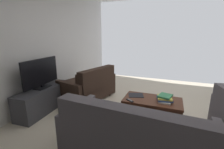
{
  "coord_description": "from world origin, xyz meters",
  "views": [
    {
      "loc": [
        -0.18,
        2.74,
        1.55
      ],
      "look_at": [
        0.74,
        0.39,
        0.92
      ],
      "focal_mm": 25.02,
      "sensor_mm": 36.0,
      "label": 1
    }
  ],
  "objects_px": {
    "coffee_table": "(152,103)",
    "tv_stand": "(44,99)",
    "book_stack": "(165,98)",
    "flat_tv": "(41,73)",
    "loose_magazine": "(136,95)",
    "loveseat_near": "(90,86)",
    "sofa_main": "(135,137)",
    "tv_remote": "(130,100)"
  },
  "relations": [
    {
      "from": "coffee_table",
      "to": "tv_stand",
      "type": "bearing_deg",
      "value": 11.01
    },
    {
      "from": "coffee_table",
      "to": "book_stack",
      "type": "height_order",
      "value": "book_stack"
    },
    {
      "from": "tv_remote",
      "to": "loose_magazine",
      "type": "xyz_separation_m",
      "value": [
        -0.04,
        -0.3,
        -0.01
      ]
    },
    {
      "from": "loveseat_near",
      "to": "book_stack",
      "type": "height_order",
      "value": "loveseat_near"
    },
    {
      "from": "tv_remote",
      "to": "book_stack",
      "type": "bearing_deg",
      "value": -159.39
    },
    {
      "from": "loveseat_near",
      "to": "loose_magazine",
      "type": "distance_m",
      "value": 1.29
    },
    {
      "from": "tv_stand",
      "to": "book_stack",
      "type": "distance_m",
      "value": 2.42
    },
    {
      "from": "tv_stand",
      "to": "loveseat_near",
      "type": "bearing_deg",
      "value": -124.98
    },
    {
      "from": "tv_stand",
      "to": "book_stack",
      "type": "relative_size",
      "value": 4.13
    },
    {
      "from": "sofa_main",
      "to": "tv_stand",
      "type": "bearing_deg",
      "value": -18.48
    },
    {
      "from": "sofa_main",
      "to": "book_stack",
      "type": "xyz_separation_m",
      "value": [
        -0.28,
        -1.12,
        0.1
      ]
    },
    {
      "from": "tv_stand",
      "to": "flat_tv",
      "type": "distance_m",
      "value": 0.56
    },
    {
      "from": "book_stack",
      "to": "coffee_table",
      "type": "bearing_deg",
      "value": -0.58
    },
    {
      "from": "loveseat_near",
      "to": "coffee_table",
      "type": "bearing_deg",
      "value": 163.83
    },
    {
      "from": "coffee_table",
      "to": "flat_tv",
      "type": "bearing_deg",
      "value": 11.0
    },
    {
      "from": "loveseat_near",
      "to": "coffee_table",
      "type": "relative_size",
      "value": 1.4
    },
    {
      "from": "tv_stand",
      "to": "flat_tv",
      "type": "relative_size",
      "value": 1.38
    },
    {
      "from": "loveseat_near",
      "to": "book_stack",
      "type": "relative_size",
      "value": 4.65
    },
    {
      "from": "book_stack",
      "to": "loose_magazine",
      "type": "xyz_separation_m",
      "value": [
        0.54,
        -0.08,
        -0.05
      ]
    },
    {
      "from": "loose_magazine",
      "to": "book_stack",
      "type": "bearing_deg",
      "value": 63.52
    },
    {
      "from": "coffee_table",
      "to": "book_stack",
      "type": "relative_size",
      "value": 3.32
    },
    {
      "from": "flat_tv",
      "to": "book_stack",
      "type": "height_order",
      "value": "flat_tv"
    },
    {
      "from": "coffee_table",
      "to": "loose_magazine",
      "type": "relative_size",
      "value": 3.66
    },
    {
      "from": "coffee_table",
      "to": "flat_tv",
      "type": "xyz_separation_m",
      "value": [
        2.16,
        0.42,
        0.47
      ]
    },
    {
      "from": "tv_stand",
      "to": "flat_tv",
      "type": "bearing_deg",
      "value": -129.41
    },
    {
      "from": "book_stack",
      "to": "sofa_main",
      "type": "bearing_deg",
      "value": 76.06
    },
    {
      "from": "sofa_main",
      "to": "loose_magazine",
      "type": "xyz_separation_m",
      "value": [
        0.26,
        -1.2,
        0.05
      ]
    },
    {
      "from": "tv_remote",
      "to": "loose_magazine",
      "type": "distance_m",
      "value": 0.3
    },
    {
      "from": "tv_stand",
      "to": "loose_magazine",
      "type": "height_order",
      "value": "tv_stand"
    },
    {
      "from": "sofa_main",
      "to": "book_stack",
      "type": "distance_m",
      "value": 1.16
    },
    {
      "from": "loveseat_near",
      "to": "sofa_main",
      "type": "bearing_deg",
      "value": 133.41
    },
    {
      "from": "coffee_table",
      "to": "book_stack",
      "type": "distance_m",
      "value": 0.24
    },
    {
      "from": "book_stack",
      "to": "loose_magazine",
      "type": "relative_size",
      "value": 1.1
    },
    {
      "from": "sofa_main",
      "to": "tv_stand",
      "type": "height_order",
      "value": "sofa_main"
    },
    {
      "from": "flat_tv",
      "to": "tv_remote",
      "type": "bearing_deg",
      "value": -173.63
    },
    {
      "from": "loveseat_near",
      "to": "book_stack",
      "type": "xyz_separation_m",
      "value": [
        -1.77,
        0.45,
        0.11
      ]
    },
    {
      "from": "flat_tv",
      "to": "loose_magazine",
      "type": "relative_size",
      "value": 3.3
    },
    {
      "from": "loveseat_near",
      "to": "coffee_table",
      "type": "height_order",
      "value": "loveseat_near"
    },
    {
      "from": "loveseat_near",
      "to": "flat_tv",
      "type": "relative_size",
      "value": 1.56
    },
    {
      "from": "tv_remote",
      "to": "tv_stand",
      "type": "bearing_deg",
      "value": 6.39
    },
    {
      "from": "sofa_main",
      "to": "book_stack",
      "type": "relative_size",
      "value": 6.05
    },
    {
      "from": "book_stack",
      "to": "tv_remote",
      "type": "relative_size",
      "value": 2.02
    }
  ]
}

